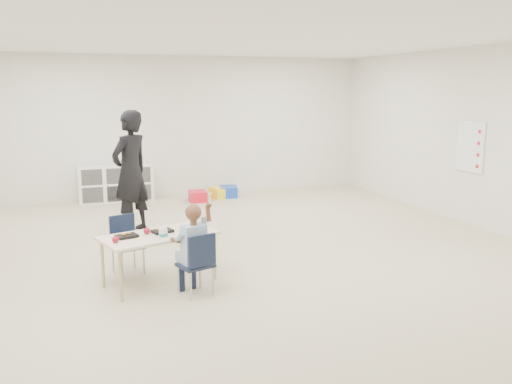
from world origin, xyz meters
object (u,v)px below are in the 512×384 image
object	(u,v)px
chair_near	(195,264)
adult	(130,172)
cubby_shelf	(116,183)
child	(195,246)
table	(160,258)

from	to	relation	value
chair_near	adult	xyz separation A→B (m)	(-0.33, 2.83, 0.58)
cubby_shelf	chair_near	bearing A→B (deg)	-86.07
child	adult	xyz separation A→B (m)	(-0.33, 2.83, 0.38)
table	adult	world-z (taller)	adult
table	child	xyz separation A→B (m)	(0.30, -0.46, 0.25)
child	adult	bearing A→B (deg)	79.64
chair_near	adult	bearing A→B (deg)	79.64
child	adult	size ratio (longest dim) A/B	0.58
table	cubby_shelf	size ratio (longest dim) A/B	0.98
table	child	bearing A→B (deg)	-74.22
child	cubby_shelf	size ratio (longest dim) A/B	0.77
table	cubby_shelf	xyz separation A→B (m)	(-0.06, 4.82, 0.06)
child	chair_near	bearing A→B (deg)	0.00
cubby_shelf	adult	world-z (taller)	adult
chair_near	cubby_shelf	bearing A→B (deg)	76.85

